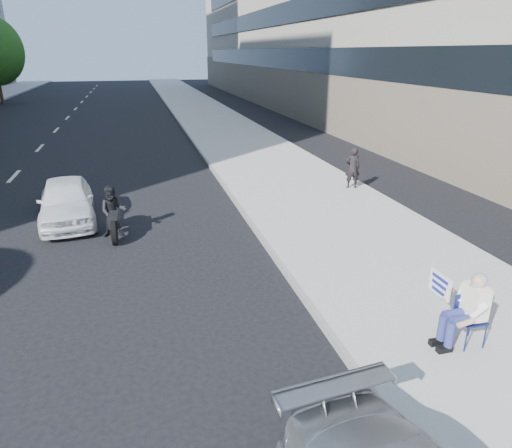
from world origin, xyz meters
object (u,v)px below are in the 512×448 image
object	(u,v)px
seated_protester	(466,306)
white_sedan_near	(66,201)
motorcycle	(114,214)
pedestrian_woman	(353,168)

from	to	relation	value
seated_protester	white_sedan_near	distance (m)	11.01
seated_protester	motorcycle	xyz separation A→B (m)	(-5.73, 6.85, -0.24)
seated_protester	motorcycle	bearing A→B (deg)	129.88
motorcycle	seated_protester	bearing A→B (deg)	-48.62
pedestrian_woman	motorcycle	distance (m)	8.43
seated_protester	pedestrian_woman	world-z (taller)	pedestrian_woman
pedestrian_woman	white_sedan_near	world-z (taller)	pedestrian_woman
pedestrian_woman	motorcycle	size ratio (longest dim) A/B	0.72
white_sedan_near	seated_protester	bearing A→B (deg)	-56.07
seated_protester	pedestrian_woman	bearing A→B (deg)	75.20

